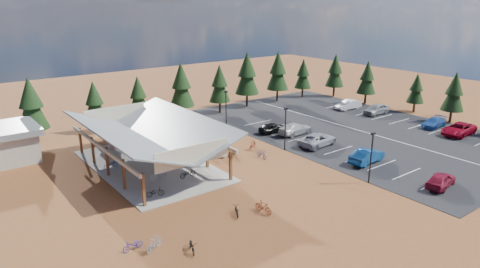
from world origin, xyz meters
TOP-DOWN VIEW (x-y plane):
  - ground at (0.00, 0.00)m, footprint 140.00×140.00m
  - asphalt_lot at (18.50, 3.00)m, footprint 27.00×44.00m
  - concrete_pad at (-10.00, 7.00)m, footprint 10.60×18.60m
  - bike_pavilion at (-10.00, 7.00)m, footprint 11.65×19.40m
  - lamp_post_0 at (5.00, -10.00)m, footprint 0.50×0.25m
  - lamp_post_1 at (5.00, 2.00)m, footprint 0.50×0.25m
  - lamp_post_2 at (5.00, 14.00)m, footprint 0.50×0.25m
  - trash_bin_0 at (-3.40, 5.29)m, footprint 0.60×0.60m
  - trash_bin_1 at (-2.49, 4.32)m, footprint 0.60×0.60m
  - pine_1 at (-17.97, 22.15)m, footprint 3.62×3.62m
  - pine_2 at (-10.28, 22.45)m, footprint 3.01×3.01m
  - pine_3 at (-3.98, 22.68)m, footprint 3.00×3.00m
  - pine_4 at (2.22, 21.32)m, footprint 3.65×3.65m
  - pine_5 at (8.85, 21.14)m, footprint 3.29×3.29m
  - pine_6 at (14.79, 21.80)m, footprint 3.93×3.93m
  - pine_7 at (21.59, 21.85)m, footprint 3.76×3.76m
  - pine_8 at (27.45, 21.48)m, footprint 3.01×3.01m
  - pine_10 at (32.56, -3.63)m, footprint 3.17×3.17m
  - pine_11 at (33.93, 3.01)m, footprint 2.65×2.65m
  - pine_12 at (32.50, 11.33)m, footprint 3.15×3.15m
  - pine_13 at (32.55, 18.42)m, footprint 3.34×3.34m
  - bike_0 at (-13.03, -0.33)m, footprint 1.70×1.01m
  - bike_1 at (-11.08, 2.90)m, footprint 1.80×0.69m
  - bike_2 at (-13.68, 8.71)m, footprint 1.73×0.84m
  - bike_3 at (-10.97, 14.19)m, footprint 1.54×0.49m
  - bike_4 at (-8.48, 1.68)m, footprint 1.72×0.62m
  - bike_5 at (-6.84, 5.45)m, footprint 1.55×0.59m
  - bike_6 at (-7.01, 9.31)m, footprint 1.90×1.15m
  - bike_7 at (-6.54, 12.34)m, footprint 1.79×1.01m
  - bike_8 at (-14.90, -9.84)m, footprint 1.17×1.82m
  - bike_9 at (-16.94, -8.04)m, footprint 1.72×1.14m
  - bike_10 at (-18.18, -7.15)m, footprint 1.60×0.65m
  - bike_11 at (-7.15, -8.48)m, footprint 0.73×1.88m
  - bike_12 at (-9.19, -7.46)m, footprint 1.19×1.61m
  - bike_14 at (1.12, 1.60)m, footprint 0.82×1.83m
  - bike_15 at (2.24, 4.65)m, footprint 1.83×1.29m
  - bike_16 at (-1.30, 3.98)m, footprint 1.70×1.06m
  - car_0 at (9.62, -14.73)m, footprint 4.45×2.37m
  - car_1 at (9.27, -6.51)m, footprint 4.96×2.12m
  - car_2 at (9.30, 0.73)m, footprint 5.72×3.07m
  - car_3 at (10.34, 5.69)m, footprint 5.20×2.24m
  - car_4 at (8.39, 8.01)m, footprint 4.10×1.89m
  - car_6 at (27.23, -7.53)m, footprint 5.79×2.81m
  - car_7 at (28.05, -3.63)m, footprint 4.81×2.28m
  - car_8 at (27.64, 5.56)m, footprint 4.85×1.97m
  - car_9 at (26.77, 10.32)m, footprint 4.72×2.04m

SIDE VIEW (x-z plane):
  - ground at x=0.00m, z-range 0.00..0.00m
  - asphalt_lot at x=18.50m, z-range 0.00..0.04m
  - concrete_pad at x=-10.00m, z-range 0.00..0.10m
  - bike_12 at x=-9.19m, z-range 0.00..0.81m
  - bike_10 at x=-18.18m, z-range 0.00..0.82m
  - bike_16 at x=-1.30m, z-range 0.00..0.84m
  - trash_bin_0 at x=-3.40m, z-range 0.00..0.90m
  - trash_bin_1 at x=-2.49m, z-range 0.00..0.90m
  - bike_8 at x=-14.90m, z-range 0.00..0.90m
  - bike_14 at x=1.12m, z-range 0.00..0.93m
  - bike_9 at x=-16.94m, z-range 0.00..1.01m
  - bike_0 at x=-13.03m, z-range 0.10..0.94m
  - bike_2 at x=-13.68m, z-range 0.10..0.97m
  - bike_15 at x=2.24m, z-range 0.00..1.08m
  - bike_4 at x=-8.48m, z-range 0.10..1.00m
  - bike_11 at x=-7.15m, z-range 0.00..1.10m
  - bike_5 at x=-6.84m, z-range 0.10..1.01m
  - bike_3 at x=-10.97m, z-range 0.10..1.01m
  - bike_6 at x=-7.01m, z-range 0.10..1.04m
  - bike_7 at x=-6.54m, z-range 0.10..1.13m
  - bike_1 at x=-11.08m, z-range 0.10..1.16m
  - car_7 at x=28.05m, z-range 0.04..1.39m
  - car_4 at x=8.39m, z-range 0.04..1.40m
  - car_0 at x=9.62m, z-range 0.04..1.48m
  - car_3 at x=10.34m, z-range 0.04..1.53m
  - car_9 at x=26.77m, z-range 0.04..1.55m
  - car_2 at x=9.30m, z-range 0.04..1.57m
  - car_6 at x=27.23m, z-range 0.04..1.63m
  - car_1 at x=9.27m, z-range 0.04..1.63m
  - car_8 at x=27.64m, z-range 0.04..1.69m
  - lamp_post_0 at x=5.00m, z-range 0.41..5.55m
  - lamp_post_1 at x=5.00m, z-range 0.41..5.55m
  - lamp_post_2 at x=5.00m, z-range 0.41..5.55m
  - pine_11 at x=33.93m, z-range 0.68..6.85m
  - bike_pavilion at x=-10.00m, z-range 1.34..6.31m
  - pine_3 at x=-3.98m, z-range 0.77..7.75m
  - pine_8 at x=27.45m, z-range 0.77..7.78m
  - pine_2 at x=-10.28m, z-range 0.77..7.79m
  - pine_12 at x=32.50m, z-range 0.81..8.14m
  - pine_10 at x=32.56m, z-range 0.81..8.21m
  - pine_5 at x=8.85m, z-range 0.85..8.50m
  - pine_13 at x=32.55m, z-range 0.86..8.65m
  - pine_1 at x=-17.97m, z-range 0.93..9.36m
  - pine_4 at x=2.22m, z-range 0.94..9.45m
  - pine_7 at x=21.59m, z-range 0.97..9.73m
  - pine_6 at x=14.79m, z-range 1.02..10.18m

